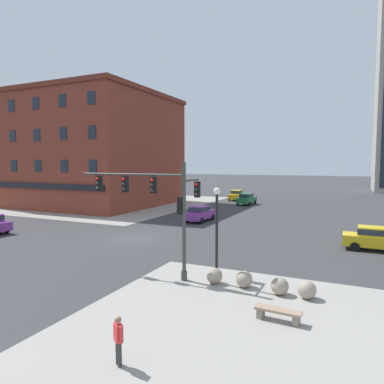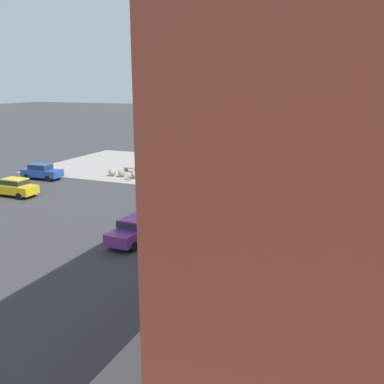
# 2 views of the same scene
# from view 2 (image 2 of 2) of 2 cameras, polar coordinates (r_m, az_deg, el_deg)

# --- Properties ---
(ground_plane) EXTENTS (320.00, 320.00, 0.00)m
(ground_plane) POSITION_cam_2_polar(r_m,az_deg,el_deg) (37.28, 2.24, -1.94)
(ground_plane) COLOR #38383A
(sidewalk_corner_slab) EXTENTS (20.00, 19.00, 0.02)m
(sidewalk_corner_slab) POSITION_cam_2_polar(r_m,az_deg,el_deg) (56.82, -7.83, 3.49)
(sidewalk_corner_slab) COLOR gray
(sidewalk_corner_slab) RESTS_ON ground
(traffic_signal_main) EXTENTS (6.77, 2.09, 6.23)m
(traffic_signal_main) POSITION_cam_2_polar(r_m,az_deg,el_deg) (45.91, -2.36, 6.32)
(traffic_signal_main) COLOR #383D38
(traffic_signal_main) RESTS_ON ground
(bollard_sphere_curb_a) EXTENTS (0.83, 0.83, 0.83)m
(bollard_sphere_curb_a) POSITION_cam_2_polar(r_m,az_deg,el_deg) (47.92, -5.76, 2.11)
(bollard_sphere_curb_a) COLOR gray
(bollard_sphere_curb_a) RESTS_ON ground
(bollard_sphere_curb_b) EXTENTS (0.83, 0.83, 0.83)m
(bollard_sphere_curb_b) POSITION_cam_2_polar(r_m,az_deg,el_deg) (48.57, -7.43, 2.22)
(bollard_sphere_curb_b) COLOR gray
(bollard_sphere_curb_b) RESTS_ON ground
(bollard_sphere_curb_c) EXTENTS (0.83, 0.83, 0.83)m
(bollard_sphere_curb_c) POSITION_cam_2_polar(r_m,az_deg,el_deg) (49.68, -9.09, 2.42)
(bollard_sphere_curb_c) COLOR gray
(bollard_sphere_curb_c) RESTS_ON ground
(bollard_sphere_curb_d) EXTENTS (0.83, 0.83, 0.83)m
(bollard_sphere_curb_d) POSITION_cam_2_polar(r_m,az_deg,el_deg) (50.29, -10.30, 2.51)
(bollard_sphere_curb_d) COLOR gray
(bollard_sphere_curb_d) RESTS_ON ground
(bench_near_signal) EXTENTS (1.83, 0.59, 0.49)m
(bench_near_signal) POSITION_cam_2_polar(r_m,az_deg,el_deg) (52.31, -7.91, 2.95)
(bench_near_signal) COLOR #9E7F66
(bench_near_signal) RESTS_ON ground
(pedestrian_near_bench) EXTENTS (0.53, 0.29, 1.58)m
(pedestrian_near_bench) POSITION_cam_2_polar(r_m,az_deg,el_deg) (58.16, 1.07, 4.76)
(pedestrian_near_bench) COLOR gray
(pedestrian_near_bench) RESTS_ON ground
(pedestrian_at_curb) EXTENTS (0.47, 0.36, 1.56)m
(pedestrian_at_curb) POSITION_cam_2_polar(r_m,az_deg,el_deg) (54.90, -1.77, 4.19)
(pedestrian_at_curb) COLOR #333333
(pedestrian_at_curb) RESTS_ON ground
(street_lamp_corner_near) EXTENTS (0.36, 0.36, 4.94)m
(street_lamp_corner_near) POSITION_cam_2_polar(r_m,az_deg,el_deg) (47.31, -5.99, 5.30)
(street_lamp_corner_near) COLOR black
(street_lamp_corner_near) RESTS_ON ground
(car_main_northbound_far) EXTENTS (4.41, 1.92, 1.68)m
(car_main_northbound_far) POSITION_cam_2_polar(r_m,az_deg,el_deg) (43.70, -22.01, 0.66)
(car_main_northbound_far) COLOR gold
(car_main_northbound_far) RESTS_ON ground
(car_main_southbound_near) EXTENTS (4.46, 2.02, 1.68)m
(car_main_southbound_near) POSITION_cam_2_polar(r_m,az_deg,el_deg) (50.48, -18.90, 2.61)
(car_main_southbound_near) COLOR #23479E
(car_main_southbound_near) RESTS_ON ground
(car_cross_westbound) EXTENTS (2.09, 4.50, 1.68)m
(car_cross_westbound) POSITION_cam_2_polar(r_m,az_deg,el_deg) (29.17, -7.42, -4.74)
(car_cross_westbound) COLOR #7A3389
(car_cross_westbound) RESTS_ON ground
(car_parked_curb) EXTENTS (4.48, 2.05, 1.68)m
(car_parked_curb) POSITION_cam_2_polar(r_m,az_deg,el_deg) (38.65, 22.63, -1.04)
(car_parked_curb) COLOR #7A3389
(car_parked_curb) RESTS_ON ground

